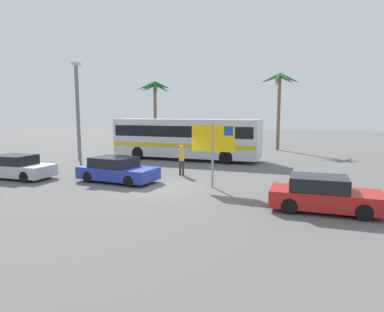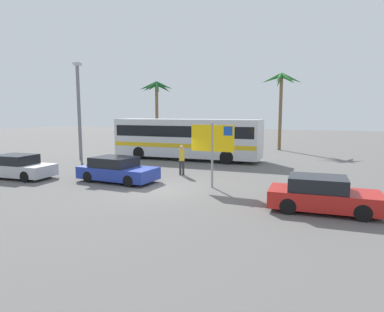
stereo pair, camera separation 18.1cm
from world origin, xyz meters
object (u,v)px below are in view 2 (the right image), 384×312
(bus_front_coach, at_px, (187,137))
(ferry_sign, at_px, (213,141))
(car_red, at_px, (322,195))
(pedestrian_near_sign, at_px, (182,157))
(car_silver, at_px, (18,167))
(car_blue, at_px, (117,170))

(bus_front_coach, height_order, ferry_sign, ferry_sign)
(car_red, bearing_deg, pedestrian_near_sign, 146.18)
(bus_front_coach, distance_m, ferry_sign, 10.10)
(bus_front_coach, relative_size, car_silver, 2.90)
(ferry_sign, relative_size, car_blue, 0.74)
(car_blue, xyz_separation_m, car_silver, (-5.75, -1.19, -0.00))
(car_blue, distance_m, car_silver, 5.88)
(car_silver, bearing_deg, bus_front_coach, 57.82)
(bus_front_coach, bearing_deg, pedestrian_near_sign, -70.64)
(pedestrian_near_sign, bearing_deg, bus_front_coach, -171.08)
(pedestrian_near_sign, bearing_deg, car_red, 47.13)
(car_blue, bearing_deg, ferry_sign, 9.21)
(car_blue, bearing_deg, pedestrian_near_sign, 53.85)
(pedestrian_near_sign, bearing_deg, ferry_sign, 36.92)
(car_red, height_order, car_silver, same)
(car_red, bearing_deg, car_silver, 175.88)
(bus_front_coach, xyz_separation_m, car_blue, (-0.32, -9.25, -1.15))
(bus_front_coach, relative_size, pedestrian_near_sign, 6.50)
(bus_front_coach, relative_size, car_red, 2.88)
(bus_front_coach, xyz_separation_m, car_silver, (-6.08, -10.45, -1.15))
(car_red, bearing_deg, bus_front_coach, 130.27)
(ferry_sign, bearing_deg, pedestrian_near_sign, 139.55)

